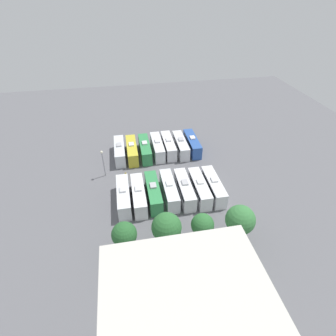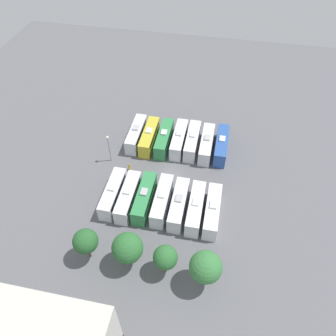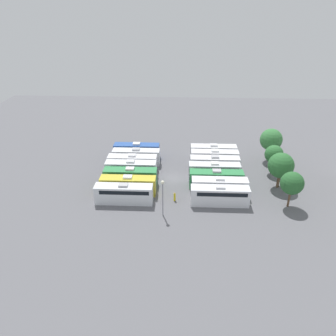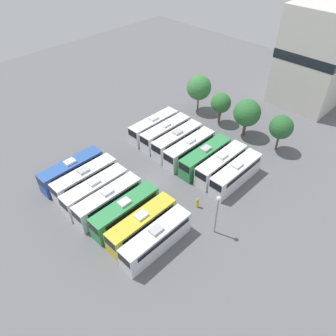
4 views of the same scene
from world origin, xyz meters
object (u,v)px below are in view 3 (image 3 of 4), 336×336
at_px(bus_8, 215,158).
at_px(bus_10, 214,171).
at_px(bus_1, 136,156).
at_px(worker_person, 175,197).
at_px(bus_12, 220,187).
at_px(bus_2, 133,163).
at_px(tree_0, 271,140).
at_px(bus_4, 131,176).
at_px(bus_6, 124,193).
at_px(bus_5, 128,185).
at_px(bus_3, 131,169).
at_px(bus_13, 220,195).
at_px(bus_11, 216,179).
at_px(tree_1, 274,154).
at_px(bus_7, 214,152).
at_px(light_pole, 163,192).
at_px(bus_0, 137,150).
at_px(bus_9, 215,164).
at_px(tree_2, 281,166).
at_px(tree_3, 292,183).

bearing_deg(bus_8, bus_10, -4.97).
xyz_separation_m(bus_1, worker_person, (14.53, 8.74, -1.04)).
xyz_separation_m(bus_1, bus_12, (12.33, 16.91, 0.00)).
xyz_separation_m(bus_2, tree_0, (-6.15, 29.77, 3.19)).
height_order(bus_4, bus_6, same).
xyz_separation_m(bus_5, bus_8, (-12.47, 16.91, 0.00)).
xyz_separation_m(bus_2, bus_6, (12.31, 0.20, 0.00)).
distance_m(bus_12, worker_person, 8.53).
relative_size(bus_1, bus_3, 1.00).
bearing_deg(bus_5, bus_13, 80.22).
relative_size(bus_4, bus_10, 1.00).
bearing_deg(bus_2, bus_4, 4.32).
distance_m(bus_11, tree_1, 13.87).
distance_m(bus_7, light_pole, 24.43).
xyz_separation_m(bus_13, light_pole, (3.76, -9.81, 2.74)).
relative_size(bus_3, bus_6, 1.00).
xyz_separation_m(bus_3, bus_13, (9.30, 16.99, 0.00)).
relative_size(bus_0, bus_9, 1.00).
xyz_separation_m(bus_4, tree_1, (-6.19, 28.59, 2.41)).
xyz_separation_m(bus_2, bus_12, (9.23, 17.31, 0.00)).
relative_size(bus_6, tree_0, 1.37).
xyz_separation_m(bus_6, bus_7, (-18.43, 17.22, 0.00)).
xyz_separation_m(bus_6, bus_12, (-3.08, 17.11, 0.00)).
bearing_deg(tree_2, bus_1, -107.26).
xyz_separation_m(bus_7, tree_1, (6.00, 11.62, 2.41)).
distance_m(bus_6, tree_2, 29.54).
bearing_deg(tree_2, bus_8, -127.85).
bearing_deg(light_pole, bus_1, -160.13).
distance_m(bus_2, tree_0, 30.57).
bearing_deg(bus_11, light_pole, -45.04).
height_order(bus_13, light_pole, light_pole).
distance_m(bus_12, tree_3, 12.42).
xyz_separation_m(bus_3, bus_6, (9.44, 0.11, 0.00)).
distance_m(worker_person, tree_2, 20.88).
bearing_deg(bus_2, bus_9, 90.28).
xyz_separation_m(bus_12, tree_1, (-9.35, 11.74, 2.41)).
bearing_deg(bus_10, light_pole, -36.63).
bearing_deg(bus_4, bus_6, -2.36).
bearing_deg(bus_0, light_pole, 17.95).
distance_m(bus_2, bus_10, 17.15).
xyz_separation_m(bus_1, tree_0, (-3.05, 29.38, 3.19)).
bearing_deg(bus_0, bus_7, 89.72).
distance_m(bus_4, tree_3, 29.36).
xyz_separation_m(bus_1, tree_1, (2.98, 28.65, 2.41)).
xyz_separation_m(worker_person, tree_3, (0.94, 19.86, 3.83)).
height_order(bus_3, bus_13, same).
bearing_deg(bus_3, bus_2, -178.11).
relative_size(bus_8, tree_1, 1.65).
xyz_separation_m(bus_12, worker_person, (2.20, -8.17, -1.04)).
xyz_separation_m(bus_5, tree_2, (-3.58, 28.35, 2.81)).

